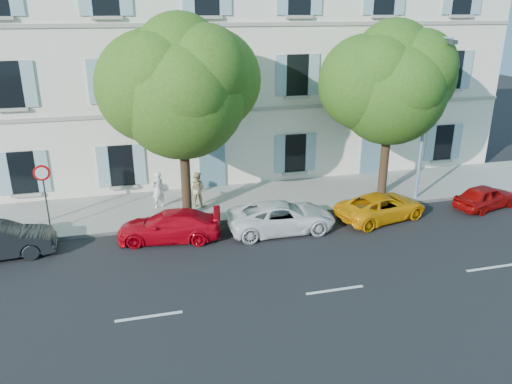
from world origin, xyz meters
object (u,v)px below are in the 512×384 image
object	(u,v)px
tree_left	(181,94)
pedestrian_a	(158,190)
car_white_coupe	(282,217)
tree_right	(391,89)
street_lamp	(428,111)
car_yellow_supercar	(382,207)
pedestrian_b	(197,189)
car_red_coupe	(169,226)
road_sign	(44,184)
car_red_hatchback	(486,197)

from	to	relation	value
tree_left	pedestrian_a	size ratio (longest dim) A/B	4.84
car_white_coupe	tree_right	size ratio (longest dim) A/B	0.57
tree_left	street_lamp	distance (m)	10.96
car_white_coupe	street_lamp	world-z (taller)	street_lamp
car_yellow_supercar	pedestrian_a	xyz separation A→B (m)	(-9.36, 3.44, 0.43)
tree_right	pedestrian_b	size ratio (longest dim) A/B	4.84
tree_left	street_lamp	size ratio (longest dim) A/B	1.11
car_red_coupe	road_sign	world-z (taller)	road_sign
car_red_coupe	car_red_hatchback	size ratio (longest dim) A/B	1.25
car_yellow_supercar	road_sign	world-z (taller)	road_sign
car_white_coupe	road_sign	size ratio (longest dim) A/B	1.60
tree_left	pedestrian_b	distance (m)	4.63
pedestrian_a	pedestrian_b	xyz separation A→B (m)	(1.73, -0.29, -0.03)
car_white_coupe	pedestrian_b	bearing A→B (deg)	43.10
tree_right	car_white_coupe	bearing A→B (deg)	-155.85
car_yellow_supercar	pedestrian_b	bearing A→B (deg)	53.86
tree_left	pedestrian_b	size ratio (longest dim) A/B	5.05
car_red_coupe	pedestrian_b	xyz separation A→B (m)	(1.56, 2.96, 0.37)
tree_right	pedestrian_a	size ratio (longest dim) A/B	4.64
pedestrian_a	tree_right	bearing A→B (deg)	147.10
car_red_hatchback	pedestrian_b	xyz separation A→B (m)	(-12.87, 3.22, 0.41)
car_white_coupe	road_sign	xyz separation A→B (m)	(-9.25, 2.08, 1.55)
car_white_coupe	road_sign	distance (m)	9.61
car_white_coupe	road_sign	world-z (taller)	road_sign
car_red_hatchback	pedestrian_b	distance (m)	13.27
pedestrian_b	car_red_coupe	bearing A→B (deg)	90.86
pedestrian_a	pedestrian_b	size ratio (longest dim) A/B	1.04
car_white_coupe	pedestrian_a	bearing A→B (deg)	53.56
road_sign	street_lamp	world-z (taller)	street_lamp
tree_left	tree_right	distance (m)	9.62
tree_left	car_red_hatchback	bearing A→B (deg)	-9.36
street_lamp	tree_right	bearing A→B (deg)	138.54
car_white_coupe	tree_left	bearing A→B (deg)	58.25
road_sign	tree_right	bearing A→B (deg)	2.27
tree_left	pedestrian_a	distance (m)	4.77
street_lamp	road_sign	bearing A→B (deg)	178.16
pedestrian_b	road_sign	bearing A→B (deg)	39.37
car_red_hatchback	tree_right	xyz separation A→B (m)	(-3.86, 2.64, 4.66)
street_lamp	car_red_coupe	bearing A→B (deg)	-173.99
road_sign	pedestrian_b	world-z (taller)	road_sign
car_red_hatchback	pedestrian_b	size ratio (longest dim) A/B	2.00
car_yellow_supercar	road_sign	bearing A→B (deg)	68.21
car_red_hatchback	car_white_coupe	bearing A→B (deg)	75.19
car_red_coupe	car_white_coupe	distance (m)	4.59
pedestrian_a	car_white_coupe	bearing A→B (deg)	114.96
car_red_hatchback	street_lamp	world-z (taller)	street_lamp
car_white_coupe	car_red_hatchback	world-z (taller)	car_white_coupe
car_yellow_supercar	tree_left	size ratio (longest dim) A/B	0.50
pedestrian_b	tree_left	bearing A→B (deg)	87.98
tree_left	tree_right	xyz separation A→B (m)	(9.60, 0.42, -0.23)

